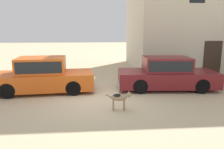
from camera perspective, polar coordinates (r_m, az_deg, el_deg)
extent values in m
plane|color=#CCB78E|center=(8.86, -4.76, -6.05)|extent=(80.00, 80.00, 0.00)
cube|color=#D15619|center=(9.93, -17.91, -1.59)|extent=(4.48, 2.06, 0.72)
cube|color=#D15619|center=(9.80, -18.42, 2.40)|extent=(2.12, 1.64, 0.69)
cube|color=black|center=(9.80, -18.42, 2.46)|extent=(1.96, 1.65, 0.48)
cube|color=#999BA0|center=(9.88, -5.34, -2.60)|extent=(0.25, 1.70, 0.20)
sphere|color=silver|center=(10.45, -5.46, 0.50)|extent=(0.20, 0.20, 0.20)
sphere|color=silver|center=(9.12, -4.91, -1.17)|extent=(0.20, 0.20, 0.20)
cylinder|color=black|center=(10.59, -10.22, -1.42)|extent=(0.65, 0.25, 0.64)
cylinder|color=black|center=(9.11, -10.39, -3.60)|extent=(0.65, 0.25, 0.64)
cylinder|color=black|center=(10.97, -24.01, -1.81)|extent=(0.65, 0.25, 0.64)
cylinder|color=black|center=(9.55, -26.31, -3.94)|extent=(0.65, 0.25, 0.64)
cube|color=maroon|center=(10.26, 14.46, -1.00)|extent=(4.60, 2.07, 0.70)
cube|color=maroon|center=(10.13, 14.41, 2.74)|extent=(2.16, 1.66, 0.65)
cube|color=black|center=(10.13, 14.41, 2.79)|extent=(2.00, 1.67, 0.46)
cube|color=#999BA0|center=(11.11, 25.54, -2.11)|extent=(0.23, 1.74, 0.20)
cube|color=#999BA0|center=(9.97, 1.95, -2.42)|extent=(0.23, 1.74, 0.20)
sphere|color=silver|center=(11.66, 24.34, 0.62)|extent=(0.20, 0.20, 0.20)
sphere|color=silver|center=(10.43, 27.57, -0.89)|extent=(0.20, 0.20, 0.20)
cube|color=red|center=(10.63, 1.77, 0.78)|extent=(0.05, 0.18, 0.18)
cube|color=red|center=(9.13, 2.19, -1.07)|extent=(0.05, 0.18, 0.18)
cylinder|color=black|center=(11.45, 19.92, -0.92)|extent=(0.67, 0.24, 0.65)
cylinder|color=black|center=(10.03, 23.03, -2.90)|extent=(0.67, 0.24, 0.65)
cylinder|color=black|center=(10.80, 6.41, -1.02)|extent=(0.67, 0.24, 0.65)
cylinder|color=black|center=(9.28, 7.61, -3.18)|extent=(0.67, 0.24, 0.65)
cube|color=beige|center=(17.68, 25.88, 13.33)|extent=(12.01, 6.62, 7.06)
cube|color=#38281E|center=(13.98, 25.36, 3.86)|extent=(1.10, 0.02, 2.10)
cylinder|color=#997F60|center=(7.51, 3.25, -7.89)|extent=(0.06, 0.06, 0.36)
cylinder|color=#997F60|center=(7.35, 3.30, -8.35)|extent=(0.06, 0.06, 0.36)
cylinder|color=#997F60|center=(7.50, 0.36, -7.89)|extent=(0.06, 0.06, 0.36)
cylinder|color=#997F60|center=(7.34, 0.35, -8.34)|extent=(0.06, 0.06, 0.36)
ellipsoid|color=#997F60|center=(7.34, 1.83, -6.20)|extent=(0.59, 0.28, 0.23)
ellipsoid|color=black|center=(7.32, 1.49, -5.72)|extent=(0.34, 0.25, 0.13)
sphere|color=#997F60|center=(7.32, 4.59, -5.45)|extent=(0.18, 0.18, 0.18)
cone|color=#997F60|center=(7.33, 5.32, -5.54)|extent=(0.11, 0.11, 0.10)
cone|color=#997F60|center=(7.35, 4.58, -4.72)|extent=(0.07, 0.07, 0.08)
cone|color=#997F60|center=(7.25, 4.63, -4.96)|extent=(0.07, 0.07, 0.08)
cylinder|color=#997F60|center=(7.33, -0.98, -5.80)|extent=(0.20, 0.07, 0.14)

